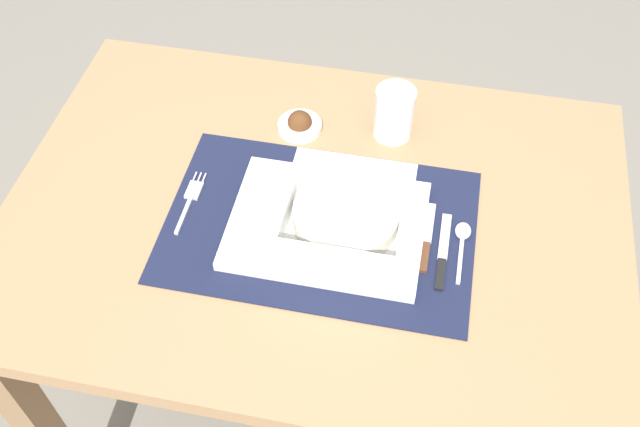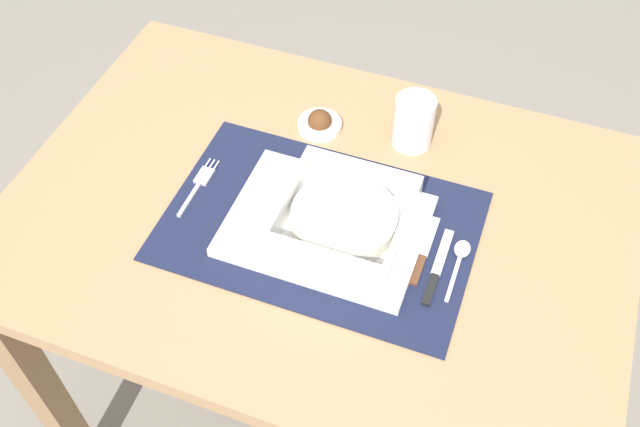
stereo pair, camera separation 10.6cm
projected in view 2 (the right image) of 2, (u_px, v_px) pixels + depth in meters
ground_plane at (318, 408)px, 1.66m from camera, size 6.00×6.00×0.00m
dining_table at (318, 252)px, 1.19m from camera, size 0.95×0.68×0.72m
placemat at (320, 225)px, 1.09m from camera, size 0.46×0.31×0.00m
serving_plate at (326, 226)px, 1.07m from camera, size 0.29×0.21×0.02m
porridge_bowl at (344, 220)px, 1.04m from camera, size 0.18×0.18×0.06m
fork at (200, 183)px, 1.14m from camera, size 0.02×0.13×0.00m
spoon at (461, 253)px, 1.05m from camera, size 0.02×0.11×0.01m
butter_knife at (436, 271)px, 1.03m from camera, size 0.01×0.14×0.01m
bread_knife at (423, 254)px, 1.05m from camera, size 0.01×0.13×0.01m
drinking_glass at (413, 124)px, 1.17m from camera, size 0.07×0.07×0.09m
condiment_saucer at (320, 123)px, 1.21m from camera, size 0.07×0.07×0.04m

